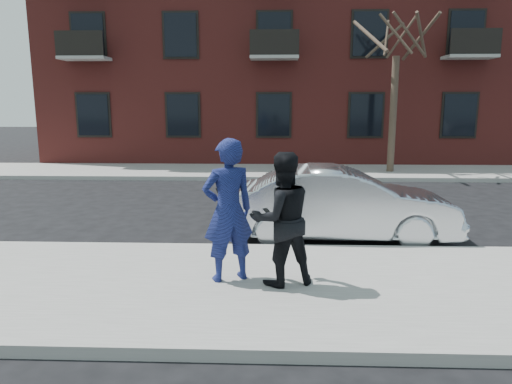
{
  "coord_description": "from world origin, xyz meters",
  "views": [
    {
      "loc": [
        0.06,
        -6.23,
        2.59
      ],
      "look_at": [
        -0.18,
        0.4,
        1.33
      ],
      "focal_mm": 32.0,
      "sensor_mm": 36.0,
      "label": 1
    }
  ],
  "objects_px": {
    "man_hoodie": "(228,210)",
    "man_peacoat": "(282,219)",
    "silver_sedan": "(341,204)",
    "street_tree": "(398,22)"
  },
  "relations": [
    {
      "from": "man_hoodie",
      "to": "man_peacoat",
      "type": "relative_size",
      "value": 1.09
    },
    {
      "from": "silver_sedan",
      "to": "man_peacoat",
      "type": "height_order",
      "value": "man_peacoat"
    },
    {
      "from": "street_tree",
      "to": "man_hoodie",
      "type": "bearing_deg",
      "value": -114.53
    },
    {
      "from": "street_tree",
      "to": "man_peacoat",
      "type": "distance_m",
      "value": 12.8
    },
    {
      "from": "man_peacoat",
      "to": "man_hoodie",
      "type": "bearing_deg",
      "value": -28.87
    },
    {
      "from": "street_tree",
      "to": "silver_sedan",
      "type": "height_order",
      "value": "street_tree"
    },
    {
      "from": "silver_sedan",
      "to": "man_hoodie",
      "type": "xyz_separation_m",
      "value": [
        -1.96,
        -2.53,
        0.44
      ]
    },
    {
      "from": "street_tree",
      "to": "silver_sedan",
      "type": "bearing_deg",
      "value": -109.93
    },
    {
      "from": "street_tree",
      "to": "man_hoodie",
      "type": "relative_size",
      "value": 3.38
    },
    {
      "from": "street_tree",
      "to": "silver_sedan",
      "type": "relative_size",
      "value": 1.57
    }
  ]
}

